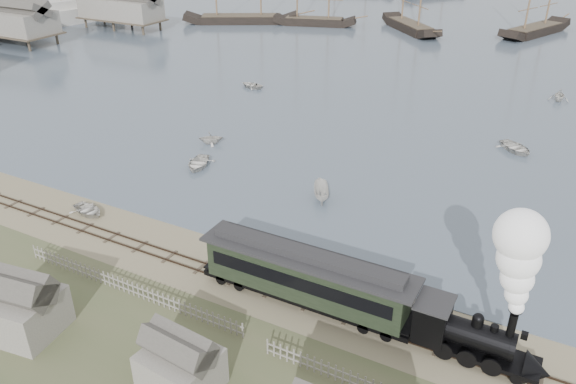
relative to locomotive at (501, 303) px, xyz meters
The scene contains 16 objects.
ground 17.76m from the locomotive, behind, with size 600.00×600.00×0.00m, color gray.
rail_track 17.64m from the locomotive, behind, with size 120.00×1.80×0.16m.
picket_fence_west 24.50m from the locomotive, 168.01° to the right, with size 19.00×0.10×1.20m, color gray, non-canonical shape.
shed_left 29.55m from the locomotive, 157.86° to the right, with size 5.00×4.00×4.10m, color gray, non-canonical shape.
western_wharf 102.08m from the locomotive, 155.70° to the left, with size 36.00×56.00×8.00m, color gray, non-canonical shape.
locomotive is the anchor object (origin of this frame).
passenger_coach 12.43m from the locomotive, behind, with size 15.19×2.93×3.69m.
beached_dinghy 34.98m from the locomotive, behind, with size 3.48×2.49×0.72m, color silver.
steamship 118.90m from the locomotive, 153.10° to the left, with size 44.54×7.42×9.74m, color silver, non-canonical shape.
rowboat_0 35.25m from the locomotive, 155.61° to the left, with size 4.13×2.95×0.85m, color silver.
rowboat_1 40.02m from the locomotive, 149.46° to the left, with size 2.74×2.37×1.44m, color silver.
rowboat_2 22.90m from the locomotive, 141.47° to the left, with size 3.60×1.35×1.39m, color silver.
rowboat_3 34.66m from the locomotive, 95.85° to the left, with size 4.35×3.11×0.90m, color silver.
rowboat_4 15.98m from the locomotive, 91.68° to the left, with size 2.99×2.58×1.58m, color silver.
rowboat_6 58.40m from the locomotive, 135.52° to the left, with size 3.64×2.60×0.75m, color silver.
rowboat_7 55.58m from the locomotive, 91.03° to the left, with size 3.13×2.70×1.65m, color silver.
Camera 1 is at (18.27, -29.64, 24.65)m, focal length 35.00 mm.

